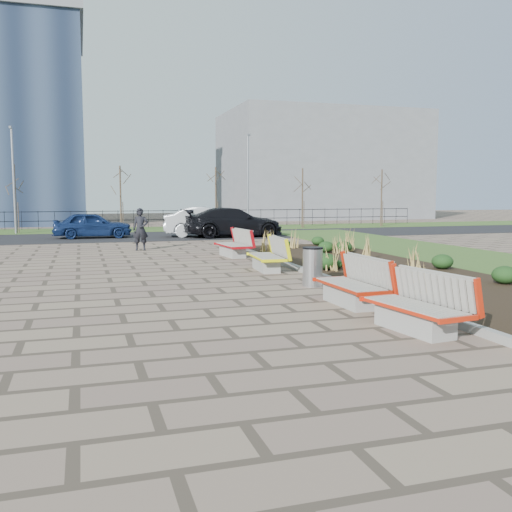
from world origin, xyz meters
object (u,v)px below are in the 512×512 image
object	(u,v)px
bench_d	(232,243)
lamp_east	(248,183)
bench_c	(266,254)
car_blue	(93,225)
bench_b	(350,282)
pedestrian	(141,229)
bench_a	(414,303)
car_silver	(208,222)
car_black	(233,222)
litter_bin	(313,267)
lamp_west	(14,181)

from	to	relation	value
bench_d	lamp_east	distance (m)	16.12
bench_c	car_blue	distance (m)	15.48
bench_b	car_blue	size ratio (longest dim) A/B	0.52
bench_d	pedestrian	world-z (taller)	pedestrian
bench_b	bench_c	xyz separation A→B (m)	(0.00, 5.68, 0.00)
bench_a	bench_b	distance (m)	2.43
bench_b	car_silver	bearing A→B (deg)	85.03
bench_b	car_black	size ratio (longest dim) A/B	0.39
bench_c	litter_bin	world-z (taller)	bench_c
litter_bin	pedestrian	size ratio (longest dim) A/B	0.56
pedestrian	lamp_west	distance (m)	13.30
bench_c	pedestrian	size ratio (longest dim) A/B	1.20
car_silver	car_black	bearing A→B (deg)	-112.28
litter_bin	car_silver	xyz separation A→B (m)	(1.05, 17.17, 0.33)
pedestrian	lamp_west	size ratio (longest dim) A/B	0.29
bench_d	car_silver	size ratio (longest dim) A/B	0.43
bench_c	car_silver	distance (m)	14.06
bench_d	car_silver	bearing A→B (deg)	77.89
bench_a	car_blue	world-z (taller)	car_blue
litter_bin	car_black	bearing A→B (deg)	82.21
bench_c	car_black	world-z (taller)	car_black
bench_a	bench_c	distance (m)	8.11
car_blue	car_silver	distance (m)	6.11
litter_bin	car_black	size ratio (longest dim) A/B	0.18
bench_b	car_blue	bearing A→B (deg)	101.93
bench_b	bench_c	bearing A→B (deg)	88.69
car_black	lamp_west	bearing A→B (deg)	62.32
car_black	lamp_west	world-z (taller)	lamp_west
bench_b	bench_a	bearing A→B (deg)	-91.31
bench_d	litter_bin	world-z (taller)	bench_d
lamp_west	lamp_east	bearing A→B (deg)	0.00
pedestrian	bench_c	bearing A→B (deg)	-56.93
bench_b	car_silver	size ratio (longest dim) A/B	0.43
litter_bin	pedestrian	world-z (taller)	pedestrian
bench_c	lamp_east	world-z (taller)	lamp_east
car_silver	bench_c	bearing A→B (deg)	-178.37
bench_b	lamp_east	xyz separation A→B (m)	(5.00, 24.84, 2.54)
bench_b	lamp_west	distance (m)	26.54
car_silver	lamp_east	distance (m)	6.74
bench_a	lamp_east	world-z (taller)	lamp_east
bench_a	lamp_east	bearing A→B (deg)	72.14
bench_b	bench_d	size ratio (longest dim) A/B	1.00
bench_d	car_blue	world-z (taller)	car_blue
car_blue	lamp_west	size ratio (longest dim) A/B	0.67
bench_d	bench_b	bearing A→B (deg)	-94.89
bench_a	bench_b	bearing A→B (deg)	82.53
lamp_west	pedestrian	bearing A→B (deg)	-62.92
bench_c	lamp_west	bearing A→B (deg)	119.63
car_silver	litter_bin	bearing A→B (deg)	-176.74
bench_a	lamp_east	size ratio (longest dim) A/B	0.35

